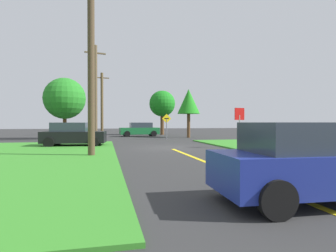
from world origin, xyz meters
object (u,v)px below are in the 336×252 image
(utility_pole_mid, at_px, (95,92))
(pine_tree_center, at_px, (162,104))
(parked_car_near_building, at_px, (73,135))
(car_behind_on_main_road, at_px, (313,162))
(utility_pole_far, at_px, (102,103))
(direction_sign, at_px, (167,124))
(stop_sign, at_px, (239,120))
(car_approaching_junction, at_px, (140,130))
(oak_tree_left, at_px, (65,99))
(utility_pole_near, at_px, (91,65))
(oak_tree_right, at_px, (189,102))

(utility_pole_mid, height_order, pine_tree_center, utility_pole_mid)
(parked_car_near_building, distance_m, car_behind_on_main_road, 16.20)
(utility_pole_far, distance_m, direction_sign, 11.99)
(stop_sign, bearing_deg, utility_pole_far, -79.52)
(car_approaching_junction, height_order, oak_tree_left, oak_tree_left)
(utility_pole_mid, height_order, oak_tree_left, utility_pole_mid)
(utility_pole_near, distance_m, oak_tree_left, 15.79)
(stop_sign, xyz_separation_m, oak_tree_left, (-12.35, 12.59, 2.17))
(parked_car_near_building, bearing_deg, oak_tree_right, 45.69)
(direction_sign, bearing_deg, car_behind_on_main_road, -94.19)
(oak_tree_left, bearing_deg, utility_pole_near, -78.02)
(parked_car_near_building, xyz_separation_m, direction_sign, (7.84, 6.38, 0.72))
(utility_pole_mid, relative_size, oak_tree_left, 1.38)
(utility_pole_mid, height_order, oak_tree_right, utility_pole_mid)
(car_approaching_junction, bearing_deg, direction_sign, 101.72)
(direction_sign, bearing_deg, utility_pole_near, -116.97)
(oak_tree_right, bearing_deg, pine_tree_center, 99.99)
(stop_sign, distance_m, oak_tree_left, 17.77)
(car_approaching_junction, bearing_deg, utility_pole_mid, 55.19)
(pine_tree_center, bearing_deg, direction_sign, -99.08)
(utility_pole_far, bearing_deg, oak_tree_left, -116.37)
(stop_sign, distance_m, parked_car_near_building, 11.09)
(oak_tree_left, bearing_deg, car_behind_on_main_road, -71.58)
(utility_pole_near, height_order, utility_pole_mid, utility_pole_near)
(car_behind_on_main_road, distance_m, utility_pole_near, 10.64)
(car_approaching_junction, relative_size, direction_sign, 1.89)
(stop_sign, distance_m, utility_pole_far, 21.66)
(direction_sign, height_order, pine_tree_center, pine_tree_center)
(utility_pole_mid, relative_size, utility_pole_far, 1.05)
(stop_sign, distance_m, car_behind_on_main_road, 12.47)
(car_approaching_junction, xyz_separation_m, oak_tree_left, (-7.85, -3.64, 3.18))
(oak_tree_left, height_order, oak_tree_right, oak_tree_left)
(stop_sign, distance_m, oak_tree_right, 12.57)
(utility_pole_far, bearing_deg, pine_tree_center, 3.37)
(utility_pole_far, bearing_deg, utility_pole_mid, -92.13)
(utility_pole_mid, distance_m, oak_tree_left, 5.21)
(utility_pole_near, distance_m, oak_tree_right, 17.92)
(utility_pole_mid, bearing_deg, direction_sign, 10.86)
(direction_sign, height_order, oak_tree_right, oak_tree_right)
(stop_sign, height_order, utility_pole_mid, utility_pole_mid)
(utility_pole_far, bearing_deg, car_approaching_junction, -37.96)
(stop_sign, bearing_deg, car_approaching_junction, -88.32)
(utility_pole_near, bearing_deg, stop_sign, 17.46)
(pine_tree_center, bearing_deg, utility_pole_far, -176.63)
(utility_pole_near, bearing_deg, pine_tree_center, 70.71)
(car_behind_on_main_road, bearing_deg, oak_tree_right, 81.13)
(parked_car_near_building, bearing_deg, pine_tree_center, 66.18)
(parked_car_near_building, bearing_deg, car_behind_on_main_road, -61.54)
(utility_pole_far, height_order, pine_tree_center, utility_pole_far)
(oak_tree_right, bearing_deg, car_behind_on_main_road, -100.80)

